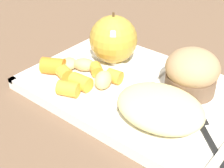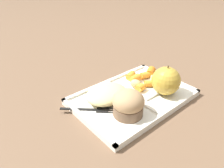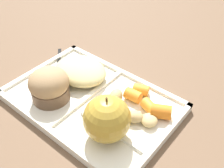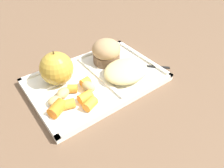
{
  "view_description": "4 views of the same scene",
  "coord_description": "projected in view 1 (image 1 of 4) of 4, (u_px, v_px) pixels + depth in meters",
  "views": [
    {
      "loc": [
        0.23,
        -0.34,
        0.29
      ],
      "look_at": [
        -0.01,
        -0.05,
        0.04
      ],
      "focal_mm": 51.41,
      "sensor_mm": 36.0,
      "label": 1
    },
    {
      "loc": [
        0.36,
        0.33,
        0.35
      ],
      "look_at": [
        0.02,
        -0.06,
        0.03
      ],
      "focal_mm": 33.62,
      "sensor_mm": 36.0,
      "label": 2
    },
    {
      "loc": [
        -0.28,
        0.27,
        0.38
      ],
      "look_at": [
        -0.01,
        -0.06,
        0.02
      ],
      "focal_mm": 42.62,
      "sensor_mm": 36.0,
      "label": 3
    },
    {
      "loc": [
        -0.22,
        -0.36,
        0.35
      ],
      "look_at": [
        0.0,
        -0.06,
        0.03
      ],
      "focal_mm": 34.01,
      "sensor_mm": 36.0,
      "label": 4
    }
  ],
  "objects": [
    {
      "name": "bran_muffin",
      "position": [
        192.0,
        72.0,
        0.47
      ],
      "size": [
        0.08,
        0.08,
        0.07
      ],
      "color": "brown",
      "rests_on": "lunch_tray"
    },
    {
      "name": "carrot_slice_large",
      "position": [
        68.0,
        89.0,
        0.47
      ],
      "size": [
        0.04,
        0.03,
        0.02
      ],
      "primitive_type": "cylinder",
      "rotation": [
        0.0,
        1.57,
        0.37
      ],
      "color": "orange",
      "rests_on": "lunch_tray"
    },
    {
      "name": "carrot_slice_tilted",
      "position": [
        63.0,
        72.0,
        0.51
      ],
      "size": [
        0.04,
        0.03,
        0.02
      ],
      "primitive_type": "cylinder",
      "rotation": [
        0.0,
        1.57,
        2.83
      ],
      "color": "orange",
      "rests_on": "lunch_tray"
    },
    {
      "name": "potato_chunk_large",
      "position": [
        68.0,
        64.0,
        0.54
      ],
      "size": [
        0.04,
        0.04,
        0.02
      ],
      "primitive_type": "ellipsoid",
      "rotation": [
        0.0,
        0.0,
        0.68
      ],
      "color": "tan",
      "rests_on": "lunch_tray"
    },
    {
      "name": "carrot_slice_small",
      "position": [
        96.0,
        70.0,
        0.52
      ],
      "size": [
        0.03,
        0.03,
        0.02
      ],
      "primitive_type": "cylinder",
      "rotation": [
        0.0,
        1.57,
        5.66
      ],
      "color": "orange",
      "rests_on": "lunch_tray"
    },
    {
      "name": "carrot_slice_center",
      "position": [
        53.0,
        66.0,
        0.52
      ],
      "size": [
        0.05,
        0.04,
        0.03
      ],
      "primitive_type": "cylinder",
      "rotation": [
        0.0,
        1.57,
        3.64
      ],
      "color": "orange",
      "rests_on": "lunch_tray"
    },
    {
      "name": "carrot_slice_near_corner",
      "position": [
        81.0,
        82.0,
        0.48
      ],
      "size": [
        0.03,
        0.03,
        0.02
      ],
      "primitive_type": "cylinder",
      "rotation": [
        0.0,
        1.57,
        3.21
      ],
      "color": "orange",
      "rests_on": "lunch_tray"
    },
    {
      "name": "carrot_slice_edge",
      "position": [
        114.0,
        76.0,
        0.5
      ],
      "size": [
        0.03,
        0.02,
        0.02
      ],
      "primitive_type": "cylinder",
      "rotation": [
        0.0,
        1.57,
        0.13
      ],
      "color": "orange",
      "rests_on": "lunch_tray"
    },
    {
      "name": "ground",
      "position": [
        135.0,
        95.0,
        0.5
      ],
      "size": [
        6.0,
        6.0,
        0.0
      ],
      "primitive_type": "plane",
      "color": "brown"
    },
    {
      "name": "egg_noodle_pile",
      "position": [
        160.0,
        107.0,
        0.42
      ],
      "size": [
        0.12,
        0.1,
        0.04
      ],
      "primitive_type": "ellipsoid",
      "color": "#D6C684",
      "rests_on": "lunch_tray"
    },
    {
      "name": "meatball_back",
      "position": [
        161.0,
        111.0,
        0.41
      ],
      "size": [
        0.04,
        0.04,
        0.04
      ],
      "primitive_type": "sphere",
      "color": "brown",
      "rests_on": "lunch_tray"
    },
    {
      "name": "plastic_fork",
      "position": [
        203.0,
        129.0,
        0.41
      ],
      "size": [
        0.12,
        0.11,
        0.0
      ],
      "color": "black",
      "rests_on": "lunch_tray"
    },
    {
      "name": "potato_chunk_wedge",
      "position": [
        84.0,
        65.0,
        0.53
      ],
      "size": [
        0.04,
        0.04,
        0.02
      ],
      "primitive_type": "ellipsoid",
      "rotation": [
        0.0,
        0.0,
        0.46
      ],
      "color": "tan",
      "rests_on": "lunch_tray"
    },
    {
      "name": "meatball_center",
      "position": [
        170.0,
        112.0,
        0.42
      ],
      "size": [
        0.03,
        0.03,
        0.03
      ],
      "primitive_type": "sphere",
      "color": "brown",
      "rests_on": "lunch_tray"
    },
    {
      "name": "potato_chunk_browned",
      "position": [
        103.0,
        80.0,
        0.48
      ],
      "size": [
        0.04,
        0.04,
        0.03
      ],
      "primitive_type": "ellipsoid",
      "rotation": [
        0.0,
        0.0,
        3.53
      ],
      "color": "tan",
      "rests_on": "lunch_tray"
    },
    {
      "name": "green_apple",
      "position": [
        113.0,
        39.0,
        0.54
      ],
      "size": [
        0.08,
        0.08,
        0.09
      ],
      "color": "#B79333",
      "rests_on": "lunch_tray"
    },
    {
      "name": "lunch_tray",
      "position": [
        135.0,
        91.0,
        0.49
      ],
      "size": [
        0.33,
        0.22,
        0.02
      ],
      "color": "silver",
      "rests_on": "ground"
    }
  ]
}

